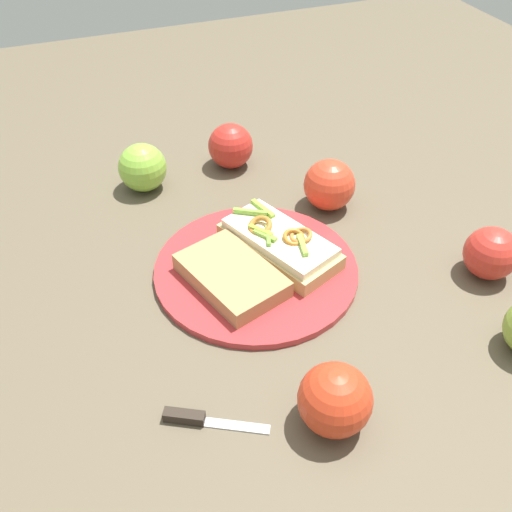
{
  "coord_description": "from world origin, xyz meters",
  "views": [
    {
      "loc": [
        -0.22,
        -0.56,
        0.55
      ],
      "look_at": [
        0.0,
        0.0,
        0.03
      ],
      "focal_mm": 40.58,
      "sensor_mm": 36.0,
      "label": 1
    }
  ],
  "objects": [
    {
      "name": "apple_1",
      "position": [
        0.17,
        0.11,
        0.04
      ],
      "size": [
        0.09,
        0.09,
        0.08
      ],
      "primitive_type": "sphere",
      "rotation": [
        0.0,
        0.0,
        3.26
      ],
      "color": "red",
      "rests_on": "ground_plane"
    },
    {
      "name": "knife",
      "position": [
        -0.14,
        -0.2,
        0.01
      ],
      "size": [
        0.11,
        0.07,
        0.01
      ],
      "rotation": [
        0.0,
        0.0,
        5.78
      ],
      "color": "silver",
      "rests_on": "ground_plane"
    },
    {
      "name": "plate",
      "position": [
        0.0,
        0.0,
        0.01
      ],
      "size": [
        0.29,
        0.29,
        0.01
      ],
      "primitive_type": "cylinder",
      "color": "#B33134",
      "rests_on": "ground_plane"
    },
    {
      "name": "bread_slice_side",
      "position": [
        -0.04,
        -0.02,
        0.02
      ],
      "size": [
        0.13,
        0.17,
        0.03
      ],
      "primitive_type": "cube",
      "rotation": [
        0.0,
        0.0,
        5.02
      ],
      "color": "#AE8253",
      "rests_on": "plate"
    },
    {
      "name": "apple_0",
      "position": [
        0.06,
        0.28,
        0.04
      ],
      "size": [
        0.09,
        0.09,
        0.08
      ],
      "primitive_type": "sphere",
      "rotation": [
        0.0,
        0.0,
        3.28
      ],
      "color": "red",
      "rests_on": "ground_plane"
    },
    {
      "name": "apple_5",
      "position": [
        0.3,
        -0.12,
        0.04
      ],
      "size": [
        0.1,
        0.1,
        0.07
      ],
      "primitive_type": "sphere",
      "rotation": [
        0.0,
        0.0,
        2.46
      ],
      "color": "red",
      "rests_on": "ground_plane"
    },
    {
      "name": "apple_4",
      "position": [
        -0.1,
        0.26,
        0.04
      ],
      "size": [
        0.1,
        0.1,
        0.08
      ],
      "primitive_type": "sphere",
      "rotation": [
        0.0,
        0.0,
        3.49
      ],
      "color": "#84BC3C",
      "rests_on": "ground_plane"
    },
    {
      "name": "apple_2",
      "position": [
        -0.01,
        -0.26,
        0.04
      ],
      "size": [
        0.1,
        0.1,
        0.08
      ],
      "primitive_type": "sphere",
      "rotation": [
        0.0,
        0.0,
        6.02
      ],
      "color": "red",
      "rests_on": "ground_plane"
    },
    {
      "name": "ground_plane",
      "position": [
        0.0,
        0.0,
        0.0
      ],
      "size": [
        2.0,
        2.0,
        0.0
      ],
      "primitive_type": "plane",
      "color": "brown",
      "rests_on": "ground"
    },
    {
      "name": "sandwich",
      "position": [
        0.04,
        0.02,
        0.03
      ],
      "size": [
        0.15,
        0.2,
        0.05
      ],
      "rotation": [
        0.0,
        0.0,
        5.1
      ],
      "color": "tan",
      "rests_on": "plate"
    }
  ]
}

